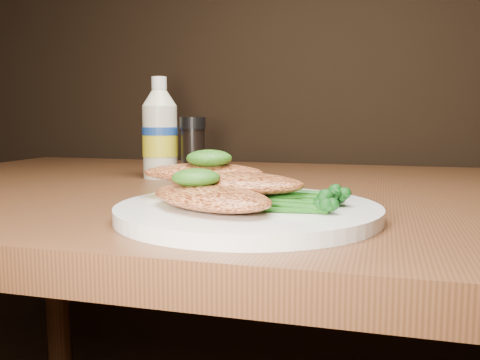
# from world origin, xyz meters

# --- Properties ---
(plate) EXTENTS (0.28, 0.28, 0.01)m
(plate) POSITION_xyz_m (0.11, 0.82, 0.76)
(plate) COLOR white
(plate) RESTS_ON dining_table
(chicken_front) EXTENTS (0.17, 0.14, 0.02)m
(chicken_front) POSITION_xyz_m (0.08, 0.78, 0.78)
(chicken_front) COLOR #D57C43
(chicken_front) RESTS_ON plate
(chicken_mid) EXTENTS (0.16, 0.09, 0.02)m
(chicken_mid) POSITION_xyz_m (0.09, 0.83, 0.78)
(chicken_mid) COLOR #D57C43
(chicken_mid) RESTS_ON plate
(chicken_back) EXTENTS (0.15, 0.09, 0.02)m
(chicken_back) POSITION_xyz_m (0.05, 0.85, 0.79)
(chicken_back) COLOR #D57C43
(chicken_back) RESTS_ON plate
(pesto_front) EXTENTS (0.05, 0.05, 0.02)m
(pesto_front) POSITION_xyz_m (0.06, 0.79, 0.79)
(pesto_front) COLOR black
(pesto_front) RESTS_ON chicken_front
(pesto_back) EXTENTS (0.06, 0.06, 0.02)m
(pesto_back) POSITION_xyz_m (0.05, 0.85, 0.81)
(pesto_back) COLOR black
(pesto_back) RESTS_ON chicken_back
(broccolini_bundle) EXTENTS (0.16, 0.15, 0.02)m
(broccolini_bundle) POSITION_xyz_m (0.14, 0.82, 0.77)
(broccolini_bundle) COLOR #1B5913
(broccolini_bundle) RESTS_ON plate
(mayo_bottle) EXTENTS (0.07, 0.07, 0.17)m
(mayo_bottle) POSITION_xyz_m (-0.13, 1.12, 0.84)
(mayo_bottle) COLOR beige
(mayo_bottle) RESTS_ON dining_table
(pepper_grinder) EXTENTS (0.05, 0.05, 0.10)m
(pepper_grinder) POSITION_xyz_m (-0.06, 1.11, 0.80)
(pepper_grinder) COLOR black
(pepper_grinder) RESTS_ON dining_table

